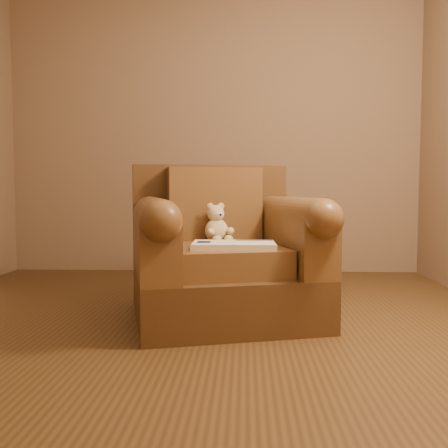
{
  "coord_description": "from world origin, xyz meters",
  "views": [
    {
      "loc": [
        0.32,
        -2.92,
        0.81
      ],
      "look_at": [
        0.19,
        0.12,
        0.6
      ],
      "focal_mm": 40.0,
      "sensor_mm": 36.0,
      "label": 1
    }
  ],
  "objects": [
    {
      "name": "floor",
      "position": [
        0.0,
        0.0,
        0.0
      ],
      "size": [
        4.0,
        4.0,
        0.0
      ],
      "primitive_type": "plane",
      "color": "#543A1D",
      "rests_on": "ground"
    },
    {
      "name": "room",
      "position": [
        0.0,
        0.0,
        1.71
      ],
      "size": [
        4.02,
        4.02,
        2.71
      ],
      "color": "#886D53",
      "rests_on": "ground"
    },
    {
      "name": "armchair",
      "position": [
        0.18,
        0.22,
        0.38
      ],
      "size": [
        1.32,
        1.28,
        0.98
      ],
      "rotation": [
        0.0,
        0.0,
        0.26
      ],
      "color": "#4C3219",
      "rests_on": "floor"
    },
    {
      "name": "teddy_bear",
      "position": [
        0.14,
        0.31,
        0.57
      ],
      "size": [
        0.19,
        0.22,
        0.26
      ],
      "rotation": [
        0.0,
        0.0,
        0.51
      ],
      "color": "beige",
      "rests_on": "armchair"
    },
    {
      "name": "guidebook",
      "position": [
        0.25,
        -0.04,
        0.49
      ],
      "size": [
        0.49,
        0.3,
        0.04
      ],
      "rotation": [
        0.0,
        0.0,
        0.02
      ],
      "color": "beige",
      "rests_on": "armchair"
    },
    {
      "name": "side_table",
      "position": [
        0.74,
        1.0,
        0.33
      ],
      "size": [
        0.43,
        0.43,
        0.61
      ],
      "color": "gold",
      "rests_on": "floor"
    }
  ]
}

